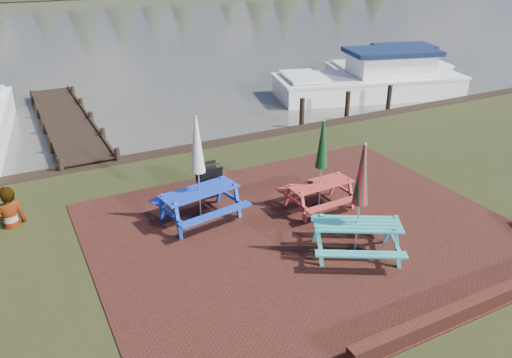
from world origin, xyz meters
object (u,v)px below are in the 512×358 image
object	(u,v)px
boat_far	(391,69)
jetty	(67,121)
picnic_table_red	(320,179)
boat_near	(372,81)
picnic_table_teal	(358,218)
picnic_table_blue	(199,186)
person	(3,188)
chalkboard	(209,181)

from	to	relation	value
boat_far	jetty	bearing A→B (deg)	108.00
picnic_table_red	boat_near	distance (m)	11.30
picnic_table_teal	boat_far	xyz separation A→B (m)	(11.28, 11.85, -0.50)
picnic_table_blue	person	xyz separation A→B (m)	(-3.91, 1.68, 0.10)
picnic_table_blue	person	size ratio (longest dim) A/B	1.28
picnic_table_teal	boat_far	distance (m)	16.37
picnic_table_blue	jetty	bearing A→B (deg)	91.46
jetty	boat_near	distance (m)	12.59
picnic_table_red	picnic_table_blue	size ratio (longest dim) A/B	0.89
chalkboard	boat_far	size ratio (longest dim) A/B	0.14
picnic_table_teal	jetty	world-z (taller)	picnic_table_teal
picnic_table_teal	person	bearing A→B (deg)	173.64
picnic_table_red	jetty	world-z (taller)	picnic_table_red
picnic_table_blue	boat_far	xyz separation A→B (m)	(13.55, 9.05, -0.52)
picnic_table_teal	jetty	xyz separation A→B (m)	(-3.94, 11.48, -0.73)
picnic_table_red	person	world-z (taller)	picnic_table_red
boat_far	picnic_table_blue	bearing A→B (deg)	140.34
chalkboard	boat_near	size ratio (longest dim) A/B	0.11
person	picnic_table_red	bearing A→B (deg)	145.90
boat_near	person	xyz separation A→B (m)	(-14.72, -5.43, 0.52)
boat_near	boat_far	size ratio (longest dim) A/B	1.38
boat_near	chalkboard	bearing A→B (deg)	136.19
jetty	person	distance (m)	7.39
picnic_table_red	boat_far	size ratio (longest dim) A/B	0.36
picnic_table_blue	jetty	distance (m)	8.87
picnic_table_teal	picnic_table_red	size ratio (longest dim) A/B	1.09
picnic_table_teal	boat_far	bearing A→B (deg)	75.99
boat_far	boat_near	bearing A→B (deg)	141.93
picnic_table_teal	boat_near	distance (m)	13.09
boat_far	person	distance (m)	18.96
picnic_table_teal	person	distance (m)	7.63
picnic_table_red	boat_near	bearing A→B (deg)	42.03
picnic_table_blue	boat_near	world-z (taller)	picnic_table_blue
person	chalkboard	bearing A→B (deg)	156.96
chalkboard	person	distance (m)	4.61
picnic_table_blue	chalkboard	size ratio (longest dim) A/B	2.77
boat_far	person	xyz separation A→B (m)	(-17.46, -7.37, 0.62)
picnic_table_red	picnic_table_blue	distance (m)	2.85
boat_near	boat_far	world-z (taller)	boat_near
picnic_table_teal	chalkboard	xyz separation A→B (m)	(-1.66, 3.74, -0.38)
chalkboard	person	size ratio (longest dim) A/B	0.46
jetty	boat_near	xyz separation A→B (m)	(12.49, -1.57, 0.34)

